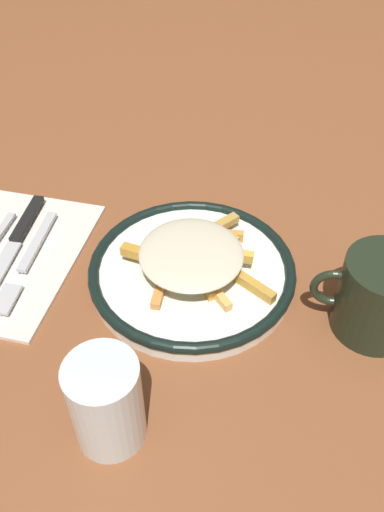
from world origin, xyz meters
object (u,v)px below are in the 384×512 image
fork (28,260)px  coffee_mug (379,296)px  fries_heap (196,255)px  knife (16,240)px  water_glass (106,403)px  napkin (11,254)px  plate (192,271)px

fork → coffee_mug: coffee_mug is taller
fries_heap → knife: (0.24, -0.02, -0.03)m
water_glass → coffee_mug: water_glass is taller
fries_heap → fork: 0.21m
water_glass → coffee_mug: bearing=-145.8°
napkin → knife: 0.02m
plate → fries_heap: (-0.00, 0.00, 0.03)m
coffee_mug → napkin: bearing=-5.0°
water_glass → fork: bearing=-50.9°
knife → plate: bearing=175.0°
knife → water_glass: 0.30m
fork → coffee_mug: bearing=176.4°
knife → coffee_mug: coffee_mug is taller
knife → fries_heap: bearing=174.8°
plate → fork: plate is taller
plate → coffee_mug: size_ratio=2.06×
fries_heap → coffee_mug: (-0.20, 0.04, 0.00)m
coffee_mug → fork: bearing=-3.6°
fries_heap → napkin: size_ratio=0.78×
plate → napkin: bearing=-0.3°
napkin → fork: size_ratio=1.36×
plate → water_glass: water_glass is taller
fries_heap → fork: (0.21, 0.01, -0.03)m
plate → napkin: 0.23m
fries_heap → knife: size_ratio=0.89×
plate → fries_heap: 0.03m
fork → knife: size_ratio=0.84×
plate → water_glass: (0.04, 0.21, 0.04)m
coffee_mug → water_glass: bearing=34.2°
fries_heap → water_glass: 0.21m
fries_heap → knife: fries_heap is taller
plate → napkin: size_ratio=1.03×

